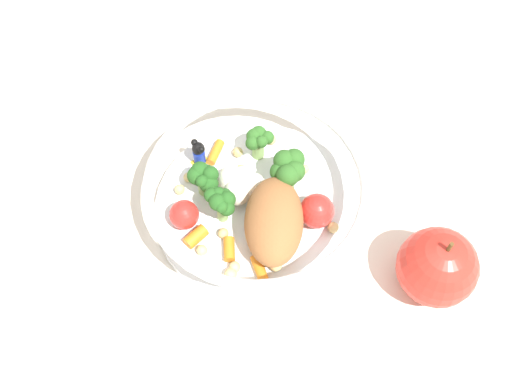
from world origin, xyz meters
The scene contains 4 objects.
ground_plane centered at (0.00, 0.00, 0.00)m, with size 2.40×2.40×0.00m, color silver.
food_container centered at (0.01, 0.00, 0.03)m, with size 0.21×0.21×0.06m.
loose_apple centered at (0.15, -0.10, 0.04)m, with size 0.07×0.07×0.08m.
folded_napkin centered at (-0.22, 0.06, 0.00)m, with size 0.12×0.11×0.01m, color white.
Camera 1 is at (-0.04, -0.29, 0.54)m, focal length 43.28 mm.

